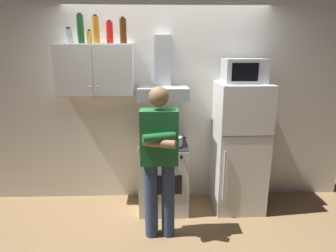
% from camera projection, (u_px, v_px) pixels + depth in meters
% --- Properties ---
extents(ground_plane, '(7.00, 7.00, 0.00)m').
position_uv_depth(ground_plane, '(168.00, 216.00, 3.52)').
color(ground_plane, olive).
extents(back_wall_tiled, '(4.80, 0.10, 2.70)m').
position_uv_depth(back_wall_tiled, '(167.00, 100.00, 3.76)').
color(back_wall_tiled, silver).
rests_on(back_wall_tiled, ground_plane).
extents(upper_cabinet, '(0.90, 0.37, 0.60)m').
position_uv_depth(upper_cabinet, '(96.00, 70.00, 3.41)').
color(upper_cabinet, silver).
extents(stove_oven, '(0.60, 0.62, 0.87)m').
position_uv_depth(stove_oven, '(163.00, 175.00, 3.65)').
color(stove_oven, white).
rests_on(stove_oven, ground_plane).
extents(range_hood, '(0.60, 0.44, 0.75)m').
position_uv_depth(range_hood, '(163.00, 82.00, 3.48)').
color(range_hood, '#B7BABF').
extents(refrigerator, '(0.60, 0.62, 1.60)m').
position_uv_depth(refrigerator, '(239.00, 147.00, 3.59)').
color(refrigerator, silver).
rests_on(refrigerator, ground_plane).
extents(microwave, '(0.48, 0.37, 0.28)m').
position_uv_depth(microwave, '(244.00, 71.00, 3.36)').
color(microwave, '#B7BABF').
rests_on(microwave, refrigerator).
extents(person_standing, '(0.38, 0.33, 1.64)m').
position_uv_depth(person_standing, '(159.00, 158.00, 2.95)').
color(person_standing, navy).
rests_on(person_standing, ground_plane).
extents(cooking_pot, '(0.29, 0.19, 0.11)m').
position_uv_depth(cooking_pot, '(174.00, 141.00, 3.41)').
color(cooking_pot, '#B7BABF').
rests_on(cooking_pot, stove_oven).
extents(bottle_wine_green, '(0.08, 0.08, 0.33)m').
position_uv_depth(bottle_wine_green, '(80.00, 29.00, 3.27)').
color(bottle_wine_green, '#19471E').
rests_on(bottle_wine_green, upper_cabinet).
extents(bottle_liquor_amber, '(0.08, 0.08, 0.31)m').
position_uv_depth(bottle_liquor_amber, '(96.00, 30.00, 3.27)').
color(bottle_liquor_amber, '#B7721E').
rests_on(bottle_liquor_amber, upper_cabinet).
extents(bottle_soda_red, '(0.08, 0.08, 0.26)m').
position_uv_depth(bottle_soda_red, '(110.00, 33.00, 3.30)').
color(bottle_soda_red, red).
rests_on(bottle_soda_red, upper_cabinet).
extents(bottle_canister_steel, '(0.09, 0.09, 0.18)m').
position_uv_depth(bottle_canister_steel, '(69.00, 36.00, 3.30)').
color(bottle_canister_steel, '#B2B5BA').
rests_on(bottle_canister_steel, upper_cabinet).
extents(bottle_rum_dark, '(0.08, 0.08, 0.29)m').
position_uv_depth(bottle_rum_dark, '(123.00, 31.00, 3.30)').
color(bottle_rum_dark, '#47230F').
rests_on(bottle_rum_dark, upper_cabinet).
extents(bottle_spice_jar, '(0.06, 0.06, 0.16)m').
position_uv_depth(bottle_spice_jar, '(90.00, 37.00, 3.31)').
color(bottle_spice_jar, gold).
rests_on(bottle_spice_jar, upper_cabinet).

